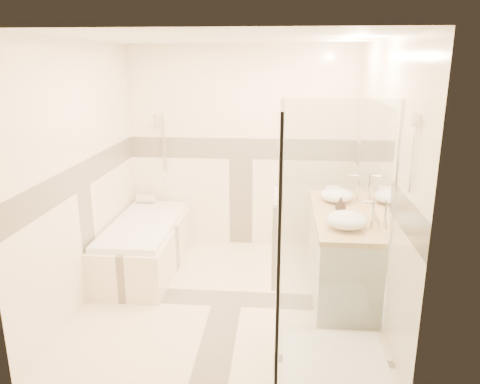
# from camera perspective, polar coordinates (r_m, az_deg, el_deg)

# --- Properties ---
(room) EXTENTS (2.82, 3.02, 2.52)m
(room) POSITION_cam_1_polar(r_m,az_deg,el_deg) (4.38, -0.86, 1.78)
(room) COLOR #F6E1C4
(room) RESTS_ON ground
(bathtub) EXTENTS (0.75, 1.70, 0.56)m
(bathtub) POSITION_cam_1_polar(r_m,az_deg,el_deg) (5.48, -11.49, -6.05)
(bathtub) COLOR #FBE6C9
(bathtub) RESTS_ON ground
(vanity) EXTENTS (0.58, 1.62, 0.85)m
(vanity) POSITION_cam_1_polar(r_m,az_deg,el_deg) (4.93, 12.09, -7.12)
(vanity) COLOR white
(vanity) RESTS_ON ground
(shower_enclosure) EXTENTS (0.96, 0.93, 2.04)m
(shower_enclosure) POSITION_cam_1_polar(r_m,az_deg,el_deg) (3.73, 9.85, -13.58)
(shower_enclosure) COLOR #FBE6C9
(shower_enclosure) RESTS_ON ground
(vessel_sink_near) EXTENTS (0.36, 0.36, 0.14)m
(vessel_sink_near) POSITION_cam_1_polar(r_m,az_deg,el_deg) (5.12, 11.71, -0.36)
(vessel_sink_near) COLOR white
(vessel_sink_near) RESTS_ON vanity
(vessel_sink_far) EXTENTS (0.38, 0.38, 0.15)m
(vessel_sink_far) POSITION_cam_1_polar(r_m,az_deg,el_deg) (4.34, 12.88, -3.34)
(vessel_sink_far) COLOR white
(vessel_sink_far) RESTS_ON vanity
(faucet_near) EXTENTS (0.13, 0.03, 0.31)m
(faucet_near) POSITION_cam_1_polar(r_m,az_deg,el_deg) (5.12, 14.16, 0.74)
(faucet_near) COLOR silver
(faucet_near) RESTS_ON vanity
(faucet_far) EXTENTS (0.11, 0.03, 0.27)m
(faucet_far) POSITION_cam_1_polar(r_m,az_deg,el_deg) (4.35, 15.77, -2.39)
(faucet_far) COLOR silver
(faucet_far) RESTS_ON vanity
(amenity_bottle_a) EXTENTS (0.09, 0.09, 0.16)m
(amenity_bottle_a) POSITION_cam_1_polar(r_m,az_deg,el_deg) (4.76, 12.21, -1.56)
(amenity_bottle_a) COLOR black
(amenity_bottle_a) RESTS_ON vanity
(amenity_bottle_b) EXTENTS (0.13, 0.13, 0.14)m
(amenity_bottle_b) POSITION_cam_1_polar(r_m,az_deg,el_deg) (4.78, 12.17, -1.53)
(amenity_bottle_b) COLOR black
(amenity_bottle_b) RESTS_ON vanity
(folded_towels) EXTENTS (0.18, 0.27, 0.08)m
(folded_towels) POSITION_cam_1_polar(r_m,az_deg,el_deg) (5.36, 11.41, 0.06)
(folded_towels) COLOR white
(folded_towels) RESTS_ON vanity
(rolled_towel) EXTENTS (0.24, 0.11, 0.11)m
(rolled_towel) POSITION_cam_1_polar(r_m,az_deg,el_deg) (6.06, -11.36, -0.81)
(rolled_towel) COLOR white
(rolled_towel) RESTS_ON bathtub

